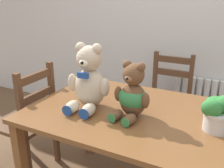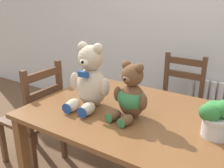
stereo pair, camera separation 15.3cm
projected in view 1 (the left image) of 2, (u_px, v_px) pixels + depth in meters
The scene contains 8 objects.
wall_back at pixel (184, 10), 2.51m from camera, with size 8.00×0.04×2.60m, color silver.
radiator at pixel (200, 110), 2.68m from camera, with size 0.59×0.10×0.63m.
dining_table at pixel (132, 124), 1.62m from camera, with size 1.30×0.91×0.75m.
wooden_chair_behind at pixel (167, 102), 2.43m from camera, with size 0.40×0.46×0.91m.
wooden_chair_side at pixel (27, 122), 2.08m from camera, with size 0.45×0.38×0.94m.
teddy_bear_left at pixel (89, 81), 1.58m from camera, with size 0.29×0.30×0.42m.
teddy_bear_right at pixel (132, 95), 1.48m from camera, with size 0.24×0.26×0.34m.
potted_plant at pixel (218, 113), 1.33m from camera, with size 0.17×0.16×0.21m.
Camera 1 is at (0.53, -0.88, 1.44)m, focal length 40.00 mm.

